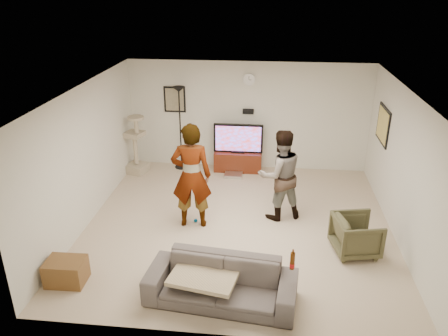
# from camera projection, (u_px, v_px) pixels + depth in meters

# --- Properties ---
(floor) EXTENTS (5.50, 5.50, 0.02)m
(floor) POSITION_uv_depth(u_px,v_px,m) (238.00, 225.00, 8.11)
(floor) COLOR #C2AB8F
(floor) RESTS_ON ground
(ceiling) EXTENTS (5.50, 5.50, 0.02)m
(ceiling) POSITION_uv_depth(u_px,v_px,m) (240.00, 90.00, 7.11)
(ceiling) COLOR silver
(ceiling) RESTS_ON wall_back
(wall_back) EXTENTS (5.50, 0.04, 2.50)m
(wall_back) POSITION_uv_depth(u_px,v_px,m) (248.00, 116.00, 10.12)
(wall_back) COLOR white
(wall_back) RESTS_ON floor
(wall_front) EXTENTS (5.50, 0.04, 2.50)m
(wall_front) POSITION_uv_depth(u_px,v_px,m) (221.00, 252.00, 5.10)
(wall_front) COLOR white
(wall_front) RESTS_ON floor
(wall_left) EXTENTS (0.04, 5.50, 2.50)m
(wall_left) POSITION_uv_depth(u_px,v_px,m) (86.00, 155.00, 7.88)
(wall_left) COLOR white
(wall_left) RESTS_ON floor
(wall_right) EXTENTS (0.04, 5.50, 2.50)m
(wall_right) POSITION_uv_depth(u_px,v_px,m) (403.00, 169.00, 7.34)
(wall_right) COLOR white
(wall_right) RESTS_ON floor
(wall_clock) EXTENTS (0.26, 0.04, 0.26)m
(wall_clock) POSITION_uv_depth(u_px,v_px,m) (249.00, 80.00, 9.75)
(wall_clock) COLOR silver
(wall_clock) RESTS_ON wall_back
(wall_speaker) EXTENTS (0.25, 0.10, 0.10)m
(wall_speaker) POSITION_uv_depth(u_px,v_px,m) (248.00, 111.00, 10.01)
(wall_speaker) COLOR black
(wall_speaker) RESTS_ON wall_back
(picture_back) EXTENTS (0.42, 0.03, 0.52)m
(picture_back) POSITION_uv_depth(u_px,v_px,m) (175.00, 99.00, 10.13)
(picture_back) COLOR gray
(picture_back) RESTS_ON wall_back
(picture_right) EXTENTS (0.03, 0.78, 0.62)m
(picture_right) POSITION_uv_depth(u_px,v_px,m) (383.00, 125.00, 8.70)
(picture_right) COLOR #D4BE5B
(picture_right) RESTS_ON wall_right
(tv_stand) EXTENTS (1.10, 0.45, 0.46)m
(tv_stand) POSITION_uv_depth(u_px,v_px,m) (238.00, 161.00, 10.32)
(tv_stand) COLOR #4C1C0D
(tv_stand) RESTS_ON floor
(console_box) EXTENTS (0.40, 0.30, 0.07)m
(console_box) POSITION_uv_depth(u_px,v_px,m) (233.00, 175.00, 10.04)
(console_box) COLOR silver
(console_box) RESTS_ON floor
(tv) EXTENTS (1.13, 0.08, 0.67)m
(tv) POSITION_uv_depth(u_px,v_px,m) (238.00, 138.00, 10.10)
(tv) COLOR black
(tv) RESTS_ON tv_stand
(tv_screen) EXTENTS (1.04, 0.01, 0.59)m
(tv_screen) POSITION_uv_depth(u_px,v_px,m) (238.00, 139.00, 10.05)
(tv_screen) COLOR #5663F9
(tv_screen) RESTS_ON tv
(floor_lamp) EXTENTS (0.32, 0.32, 1.95)m
(floor_lamp) POSITION_uv_depth(u_px,v_px,m) (180.00, 129.00, 10.17)
(floor_lamp) COLOR black
(floor_lamp) RESTS_ON floor
(cat_tree) EXTENTS (0.54, 0.54, 1.38)m
(cat_tree) POSITION_uv_depth(u_px,v_px,m) (135.00, 144.00, 10.01)
(cat_tree) COLOR tan
(cat_tree) RESTS_ON floor
(person_left) EXTENTS (0.75, 0.54, 1.94)m
(person_left) POSITION_uv_depth(u_px,v_px,m) (191.00, 176.00, 7.73)
(person_left) COLOR #AAAAAA
(person_left) RESTS_ON floor
(person_right) EXTENTS (1.02, 0.91, 1.73)m
(person_right) POSITION_uv_depth(u_px,v_px,m) (280.00, 175.00, 8.03)
(person_right) COLOR #225276
(person_right) RESTS_ON floor
(sofa) EXTENTS (2.15, 1.03, 0.61)m
(sofa) POSITION_uv_depth(u_px,v_px,m) (221.00, 282.00, 6.08)
(sofa) COLOR #554C4A
(sofa) RESTS_ON floor
(throw_blanket) EXTENTS (1.02, 0.86, 0.06)m
(throw_blanket) POSITION_uv_depth(u_px,v_px,m) (205.00, 275.00, 6.07)
(throw_blanket) COLOR #D0B88D
(throw_blanket) RESTS_ON sofa
(beer_bottle) EXTENTS (0.06, 0.06, 0.25)m
(beer_bottle) POSITION_uv_depth(u_px,v_px,m) (292.00, 261.00, 5.82)
(beer_bottle) COLOR #4F2506
(beer_bottle) RESTS_ON sofa
(armchair) EXTENTS (0.83, 0.82, 0.64)m
(armchair) POSITION_uv_depth(u_px,v_px,m) (356.00, 235.00, 7.16)
(armchair) COLOR #45432A
(armchair) RESTS_ON floor
(side_table) EXTENTS (0.57, 0.43, 0.37)m
(side_table) POSITION_uv_depth(u_px,v_px,m) (66.00, 271.00, 6.50)
(side_table) COLOR brown
(side_table) RESTS_ON floor
(toy_ball) EXTENTS (0.07, 0.07, 0.07)m
(toy_ball) POSITION_uv_depth(u_px,v_px,m) (196.00, 221.00, 8.17)
(toy_ball) COLOR #005089
(toy_ball) RESTS_ON floor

